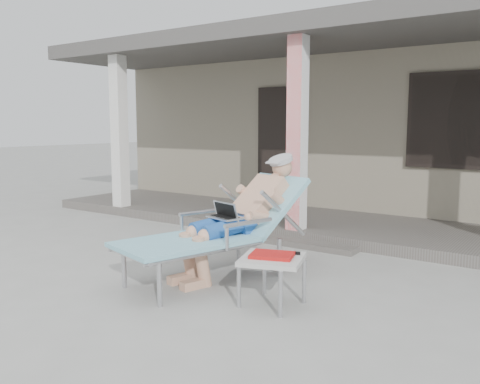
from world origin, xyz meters
The scene contains 7 objects.
ground centered at (0.00, 0.00, 0.00)m, with size 60.00×60.00×0.00m, color #9E9E99.
house centered at (0.00, 6.50, 1.67)m, with size 10.40×5.40×3.30m.
porch_deck centered at (0.00, 3.00, 0.07)m, with size 10.00×2.00×0.15m, color #605B56.
porch_overhang centered at (0.00, 2.95, 2.79)m, with size 10.00×2.30×2.85m.
porch_step centered at (0.00, 1.85, 0.04)m, with size 2.00×0.30×0.07m, color #605B56.
lounger centered at (0.23, 0.25, 0.84)m, with size 1.33×2.18×1.37m.
side_table centered at (1.06, -0.25, 0.40)m, with size 0.66×0.66×0.47m.
Camera 1 is at (3.29, -3.97, 1.60)m, focal length 38.00 mm.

